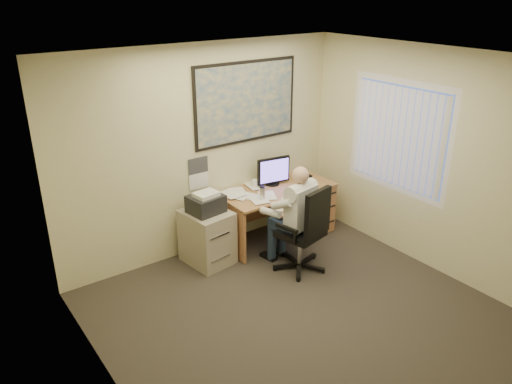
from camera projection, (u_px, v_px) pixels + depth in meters
room_shell at (326, 213)px, 4.66m from camera, size 4.00×4.50×2.70m
desk at (294, 202)px, 7.09m from camera, size 1.60×0.97×1.14m
world_map at (246, 102)px, 6.46m from camera, size 1.56×0.03×1.06m
wall_calendar at (199, 173)px, 6.38m from camera, size 0.28×0.01×0.42m
window_blinds at (398, 137)px, 6.25m from camera, size 0.06×1.40×1.30m
filing_cabinet at (207, 232)px, 6.31m from camera, size 0.58×0.66×0.97m
office_chair at (302, 247)px, 6.15m from camera, size 0.80×0.80×1.13m
person at (299, 219)px, 6.08m from camera, size 0.67×0.86×1.35m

